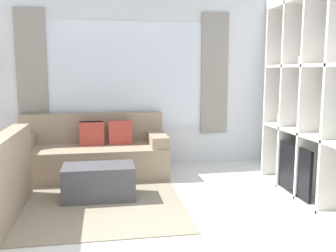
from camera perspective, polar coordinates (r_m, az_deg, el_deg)
wall_back at (r=5.89m, az=-6.28°, el=6.98°), size 5.66×0.11×2.70m
wall_right at (r=4.93m, az=22.58°, el=6.02°), size 0.07×4.55×2.70m
area_rug at (r=4.58m, az=-16.58°, el=-11.01°), size 2.84×2.22×0.01m
shelving_unit at (r=4.63m, az=21.83°, el=3.24°), size 0.41×1.89×2.34m
couch_main at (r=5.52m, az=-11.33°, el=-4.15°), size 2.10×0.91×0.87m
ottoman at (r=4.52m, az=-10.48°, el=-8.41°), size 0.83×0.47×0.41m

